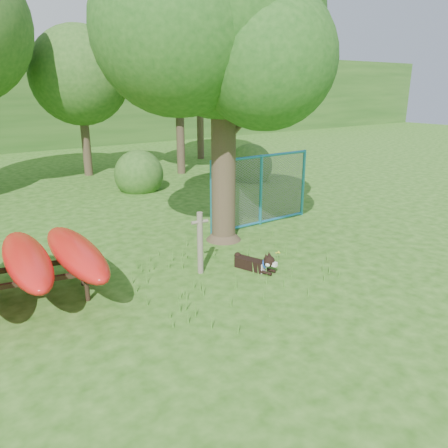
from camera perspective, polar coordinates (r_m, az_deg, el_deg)
ground at (r=8.35m, az=3.80°, el=-8.83°), size 80.00×80.00×0.00m
oak_tree at (r=10.51m, az=-0.39°, el=24.26°), size 6.05×5.34×7.40m
wooden_post at (r=8.89m, az=-3.14°, el=-2.28°), size 0.36×0.14×1.31m
kayak_rack at (r=8.40m, az=-27.19°, el=-4.56°), size 3.42×3.67×1.07m
husky_dog at (r=9.20m, az=4.31°, el=-5.12°), size 0.51×1.03×0.47m
fence_section at (r=12.06m, az=4.83°, el=4.43°), size 3.35×0.12×3.26m
wildflower_clump at (r=9.77m, az=7.07°, el=-3.81°), size 0.10×0.09×0.21m
bg_tree_c at (r=19.75m, az=-18.32°, el=17.87°), size 4.00×4.00×6.12m
bg_tree_d at (r=19.44m, az=-6.04°, el=21.51°), size 4.80×4.80×7.50m
bg_tree_e at (r=23.57m, az=-3.26°, el=21.22°), size 4.60×4.60×7.55m
shrub_right at (r=18.17m, az=3.42°, el=5.74°), size 1.80×1.80×1.80m
shrub_mid at (r=16.63m, az=-10.94°, el=4.35°), size 1.80×1.80×1.80m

